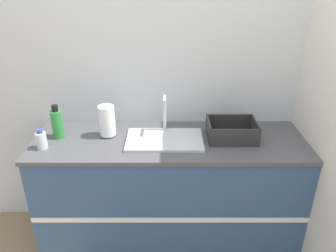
% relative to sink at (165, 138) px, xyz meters
% --- Properties ---
extents(wall_back, '(4.34, 0.06, 2.60)m').
position_rel_sink_xyz_m(wall_back, '(0.04, 0.35, 0.35)').
color(wall_back, silver).
rests_on(wall_back, ground_plane).
extents(wall_right, '(0.06, 2.60, 2.60)m').
position_rel_sink_xyz_m(wall_right, '(1.04, 0.02, 0.35)').
color(wall_right, beige).
rests_on(wall_right, ground_plane).
extents(counter_cabinet, '(1.97, 0.63, 0.93)m').
position_rel_sink_xyz_m(counter_cabinet, '(0.04, 0.02, -0.48)').
color(counter_cabinet, '#33517A').
rests_on(counter_cabinet, ground_plane).
extents(sink, '(0.54, 0.33, 0.30)m').
position_rel_sink_xyz_m(sink, '(0.00, 0.00, 0.00)').
color(sink, silver).
rests_on(sink, counter_cabinet).
extents(paper_towel_roll, '(0.11, 0.11, 0.23)m').
position_rel_sink_xyz_m(paper_towel_roll, '(-0.41, 0.07, 0.10)').
color(paper_towel_roll, '#4C4C51').
rests_on(paper_towel_roll, counter_cabinet).
extents(dish_rack, '(0.34, 0.26, 0.13)m').
position_rel_sink_xyz_m(dish_rack, '(0.48, 0.04, 0.03)').
color(dish_rack, '#2D2D2D').
rests_on(dish_rack, counter_cabinet).
extents(bottle_clear, '(0.07, 0.07, 0.14)m').
position_rel_sink_xyz_m(bottle_clear, '(-0.83, -0.11, 0.04)').
color(bottle_clear, silver).
rests_on(bottle_clear, counter_cabinet).
extents(bottle_green, '(0.08, 0.08, 0.25)m').
position_rel_sink_xyz_m(bottle_green, '(-0.76, 0.05, 0.09)').
color(bottle_green, '#2D8C3D').
rests_on(bottle_green, counter_cabinet).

